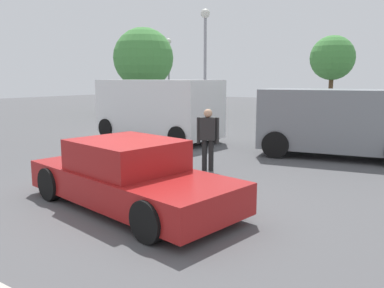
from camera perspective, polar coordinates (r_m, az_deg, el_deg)
name	(u,v)px	position (r m, az deg, el deg)	size (l,w,h in m)	color
ground_plane	(134,205)	(7.54, -8.34, -8.75)	(80.00, 80.00, 0.00)	#515154
sedan_foreground	(130,176)	(7.34, -9.01, -4.65)	(4.57, 2.43, 1.24)	maroon
van_white	(157,108)	(15.21, -5.06, 5.24)	(5.19, 2.58, 2.29)	white
suv_dark	(338,120)	(12.56, 20.35, 3.21)	(4.77, 2.78, 2.02)	gray
pedestrian	(208,134)	(10.01, 2.31, 1.39)	(0.53, 0.38, 1.59)	black
light_post_near	(169,60)	(30.96, -3.39, 12.00)	(0.44, 0.44, 5.36)	gray
light_post_mid	(205,46)	(19.71, 1.91, 13.96)	(0.44, 0.44, 5.64)	gray
tree_back_center	(332,58)	(29.73, 19.63, 11.61)	(3.07, 3.07, 5.30)	brown
tree_back_right	(144,58)	(27.37, -7.02, 12.21)	(4.04, 4.04, 5.72)	brown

